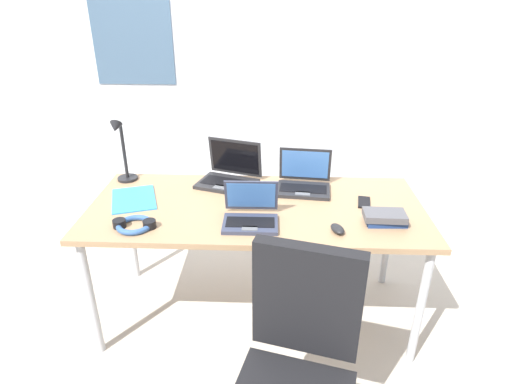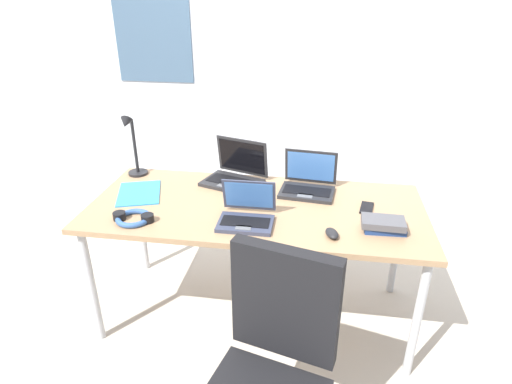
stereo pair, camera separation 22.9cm
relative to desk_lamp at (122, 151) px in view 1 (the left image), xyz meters
name	(u,v)px [view 1 (the left image)]	position (x,y,z in m)	size (l,w,h in m)	color
ground_plane	(256,312)	(0.80, -0.28, -0.94)	(12.00, 12.00, 0.00)	#B7AD9E
wall_back	(262,65)	(0.80, 0.82, 0.36)	(6.00, 0.13, 2.60)	silver
desk	(256,214)	(0.80, -0.28, -0.25)	(1.80, 0.80, 0.74)	#9E7A56
desk_lamp	(122,151)	(0.00, 0.00, 0.00)	(0.12, 0.18, 0.40)	black
laptop_near_mouse	(304,182)	(1.07, -0.06, -0.15)	(0.33, 0.27, 0.23)	#232326
laptop_back_left	(251,215)	(0.78, -0.46, -0.16)	(0.27, 0.24, 0.20)	#33384C
laptop_far_corner	(230,175)	(0.63, 0.01, -0.15)	(0.40, 0.36, 0.25)	#232326
computer_mouse	(337,229)	(1.20, -0.54, -0.18)	(0.06, 0.10, 0.03)	black
cell_phone	(364,202)	(1.39, -0.23, -0.19)	(0.06, 0.14, 0.01)	black
headphones	(135,225)	(0.21, -0.54, -0.18)	(0.21, 0.18, 0.04)	#335999
book_stack	(385,217)	(1.45, -0.44, -0.17)	(0.21, 0.14, 0.06)	navy
paper_folder_front_right	(134,199)	(0.12, -0.24, -0.19)	(0.23, 0.31, 0.01)	#338CC6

